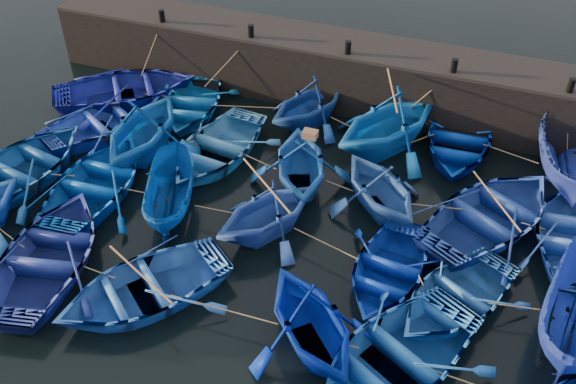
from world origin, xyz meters
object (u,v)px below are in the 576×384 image
(boat_0, at_px, (126,89))
(wooden_crate, at_px, (310,134))
(boat_13, at_px, (21,167))
(boat_8, at_px, (216,147))

(boat_0, relative_size, wooden_crate, 11.97)
(boat_0, height_order, boat_13, boat_0)
(boat_0, height_order, boat_8, boat_0)
(boat_8, bearing_deg, boat_0, 162.28)
(boat_0, xyz_separation_m, boat_8, (5.22, -2.33, -0.07))
(boat_0, relative_size, boat_13, 1.04)
(boat_13, xyz_separation_m, wooden_crate, (9.50, 3.08, 1.72))
(boat_8, xyz_separation_m, wooden_crate, (3.75, -0.47, 1.77))
(boat_13, bearing_deg, boat_0, -85.60)
(boat_0, bearing_deg, wooden_crate, -144.88)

